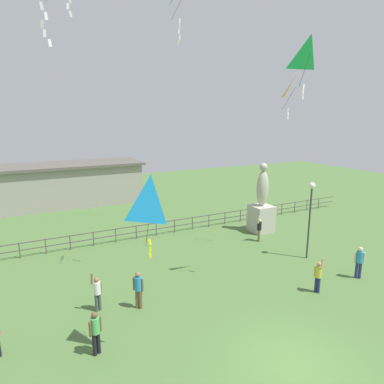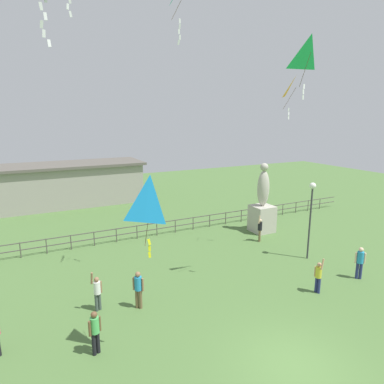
{
  "view_description": "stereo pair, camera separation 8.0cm",
  "coord_description": "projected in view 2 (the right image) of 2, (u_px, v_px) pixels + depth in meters",
  "views": [
    {
      "loc": [
        -7.46,
        -7.11,
        8.11
      ],
      "look_at": [
        -0.9,
        5.71,
        4.91
      ],
      "focal_mm": 31.61,
      "sensor_mm": 36.0,
      "label": 1
    },
    {
      "loc": [
        -7.39,
        -7.15,
        8.11
      ],
      "look_at": [
        -0.9,
        5.71,
        4.91
      ],
      "focal_mm": 31.61,
      "sensor_mm": 36.0,
      "label": 2
    }
  ],
  "objects": [
    {
      "name": "waterfront_railing",
      "position": [
        146.0,
        229.0,
        23.17
      ],
      "size": [
        36.05,
        0.06,
        0.95
      ],
      "color": "#4C4742",
      "rests_on": "ground_plane"
    },
    {
      "name": "ground_plane",
      "position": [
        293.0,
        366.0,
        11.24
      ],
      "size": [
        80.0,
        80.0,
        0.0
      ],
      "primitive_type": "plane",
      "color": "#4C7038"
    },
    {
      "name": "pavilion_building",
      "position": [
        72.0,
        183.0,
        31.97
      ],
      "size": [
        13.17,
        5.29,
        3.89
      ],
      "color": "gray",
      "rests_on": "ground_plane"
    },
    {
      "name": "kite_5",
      "position": [
        296.0,
        89.0,
        18.97
      ],
      "size": [
        1.06,
        1.03,
        2.36
      ],
      "color": "yellow"
    },
    {
      "name": "person_6",
      "position": [
        95.0,
        330.0,
        11.64
      ],
      "size": [
        0.46,
        0.3,
        1.63
      ],
      "color": "black",
      "rests_on": "ground_plane"
    },
    {
      "name": "person_5",
      "position": [
        260.0,
        228.0,
        22.36
      ],
      "size": [
        0.43,
        0.37,
        1.82
      ],
      "color": "brown",
      "rests_on": "ground_plane"
    },
    {
      "name": "person_4",
      "position": [
        318.0,
        275.0,
        15.78
      ],
      "size": [
        0.28,
        0.47,
        1.78
      ],
      "color": "navy",
      "rests_on": "ground_plane"
    },
    {
      "name": "person_1",
      "position": [
        138.0,
        287.0,
        14.48
      ],
      "size": [
        0.4,
        0.37,
        1.69
      ],
      "color": "brown",
      "rests_on": "ground_plane"
    },
    {
      "name": "statue_monument",
      "position": [
        262.0,
        209.0,
        24.19
      ],
      "size": [
        1.49,
        1.49,
        4.99
      ],
      "color": "#B2AD9E",
      "rests_on": "ground_plane"
    },
    {
      "name": "person_2",
      "position": [
        97.0,
        291.0,
        14.32
      ],
      "size": [
        0.48,
        0.28,
        1.81
      ],
      "color": "#3F4C47",
      "rests_on": "ground_plane"
    },
    {
      "name": "person_3",
      "position": [
        360.0,
        261.0,
        17.15
      ],
      "size": [
        0.42,
        0.36,
        1.7
      ],
      "color": "navy",
      "rests_on": "ground_plane"
    },
    {
      "name": "lamppost",
      "position": [
        311.0,
        204.0,
        19.13
      ],
      "size": [
        0.36,
        0.36,
        4.53
      ],
      "color": "#38383D",
      "rests_on": "ground_plane"
    },
    {
      "name": "kite_4",
      "position": [
        311.0,
        54.0,
        13.76
      ],
      "size": [
        1.11,
        1.09,
        2.5
      ],
      "color": "#1EB759"
    },
    {
      "name": "kite_2",
      "position": [
        151.0,
        200.0,
        10.8
      ],
      "size": [
        1.16,
        1.12,
        2.64
      ],
      "color": "#198CD1"
    }
  ]
}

